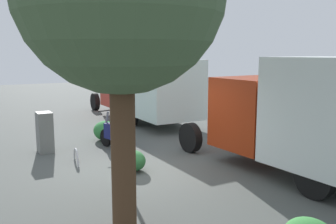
{
  "coord_description": "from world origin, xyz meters",
  "views": [
    {
      "loc": [
        -8.45,
        4.11,
        3.01
      ],
      "look_at": [
        0.93,
        -0.99,
        1.31
      ],
      "focal_mm": 39.92,
      "sensor_mm": 36.0,
      "label": 1
    }
  ],
  "objects_px": {
    "box_truck_far": "(146,86)",
    "bike_rack_hoop": "(76,163)",
    "box_truck_near": "(324,115)",
    "motorcycle": "(117,134)",
    "utility_cabinet": "(45,132)",
    "stop_sign": "(122,87)"
  },
  "relations": [
    {
      "from": "bike_rack_hoop",
      "to": "utility_cabinet",
      "type": "bearing_deg",
      "value": 17.89
    },
    {
      "from": "stop_sign",
      "to": "utility_cabinet",
      "type": "bearing_deg",
      "value": 15.59
    },
    {
      "from": "utility_cabinet",
      "to": "motorcycle",
      "type": "bearing_deg",
      "value": -112.12
    },
    {
      "from": "box_truck_near",
      "to": "utility_cabinet",
      "type": "height_order",
      "value": "box_truck_near"
    },
    {
      "from": "box_truck_near",
      "to": "bike_rack_hoop",
      "type": "bearing_deg",
      "value": 43.13
    },
    {
      "from": "box_truck_near",
      "to": "utility_cabinet",
      "type": "distance_m",
      "value": 7.87
    },
    {
      "from": "box_truck_far",
      "to": "bike_rack_hoop",
      "type": "height_order",
      "value": "box_truck_far"
    },
    {
      "from": "box_truck_far",
      "to": "bike_rack_hoop",
      "type": "distance_m",
      "value": 6.78
    },
    {
      "from": "box_truck_far",
      "to": "utility_cabinet",
      "type": "distance_m",
      "value": 6.01
    },
    {
      "from": "stop_sign",
      "to": "utility_cabinet",
      "type": "height_order",
      "value": "stop_sign"
    },
    {
      "from": "motorcycle",
      "to": "utility_cabinet",
      "type": "bearing_deg",
      "value": 54.49
    },
    {
      "from": "box_truck_near",
      "to": "box_truck_far",
      "type": "bearing_deg",
      "value": -2.89
    },
    {
      "from": "motorcycle",
      "to": "bike_rack_hoop",
      "type": "distance_m",
      "value": 1.78
    },
    {
      "from": "box_truck_near",
      "to": "box_truck_far",
      "type": "height_order",
      "value": "box_truck_near"
    },
    {
      "from": "utility_cabinet",
      "to": "bike_rack_hoop",
      "type": "distance_m",
      "value": 1.8
    },
    {
      "from": "stop_sign",
      "to": "bike_rack_hoop",
      "type": "distance_m",
      "value": 3.17
    },
    {
      "from": "box_truck_far",
      "to": "utility_cabinet",
      "type": "height_order",
      "value": "box_truck_far"
    },
    {
      "from": "box_truck_near",
      "to": "bike_rack_hoop",
      "type": "height_order",
      "value": "box_truck_near"
    },
    {
      "from": "motorcycle",
      "to": "stop_sign",
      "type": "bearing_deg",
      "value": 148.16
    },
    {
      "from": "box_truck_far",
      "to": "motorcycle",
      "type": "distance_m",
      "value": 5.14
    },
    {
      "from": "box_truck_near",
      "to": "box_truck_far",
      "type": "relative_size",
      "value": 0.93
    },
    {
      "from": "box_truck_near",
      "to": "bike_rack_hoop",
      "type": "xyz_separation_m",
      "value": [
        4.28,
        4.61,
        -1.61
      ]
    }
  ]
}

